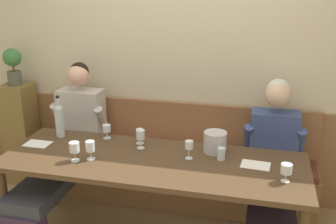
{
  "coord_description": "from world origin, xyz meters",
  "views": [
    {
      "loc": [
        0.78,
        -2.53,
        2.06
      ],
      "look_at": [
        0.05,
        0.45,
        1.03
      ],
      "focal_mm": 42.98,
      "sensor_mm": 36.0,
      "label": 1
    }
  ],
  "objects_px": {
    "wall_bench": "(172,174)",
    "wine_glass_center_rear": "(286,169)",
    "wine_glass_center_front": "(140,134)",
    "wine_glass_near_bucket": "(107,129)",
    "ice_bucket": "(215,142)",
    "wine_glass_by_bottle": "(140,135)",
    "wine_glass_mid_left": "(74,148)",
    "person_center_left_seat": "(273,168)",
    "wine_glass_right_end": "(189,146)",
    "dining_table": "(152,169)",
    "wine_bottle_amber_mid": "(59,119)",
    "water_tumbler_left": "(221,154)",
    "person_center_right_seat": "(67,145)",
    "potted_plant": "(13,64)",
    "wine_glass_left_end": "(90,147)"
  },
  "relations": [
    {
      "from": "wine_glass_left_end",
      "to": "potted_plant",
      "type": "distance_m",
      "value": 1.48
    },
    {
      "from": "wine_glass_left_end",
      "to": "potted_plant",
      "type": "bearing_deg",
      "value": 144.41
    },
    {
      "from": "wine_glass_center_front",
      "to": "wine_glass_left_end",
      "type": "bearing_deg",
      "value": -125.79
    },
    {
      "from": "wine_glass_by_bottle",
      "to": "potted_plant",
      "type": "distance_m",
      "value": 1.61
    },
    {
      "from": "ice_bucket",
      "to": "wine_glass_near_bucket",
      "type": "relative_size",
      "value": 1.51
    },
    {
      "from": "person_center_right_seat",
      "to": "wine_bottle_amber_mid",
      "type": "bearing_deg",
      "value": -91.9
    },
    {
      "from": "ice_bucket",
      "to": "wine_glass_near_bucket",
      "type": "bearing_deg",
      "value": 176.08
    },
    {
      "from": "wine_glass_mid_left",
      "to": "wine_glass_center_rear",
      "type": "distance_m",
      "value": 1.53
    },
    {
      "from": "dining_table",
      "to": "wine_bottle_amber_mid",
      "type": "height_order",
      "value": "wine_bottle_amber_mid"
    },
    {
      "from": "wine_glass_right_end",
      "to": "wine_glass_near_bucket",
      "type": "distance_m",
      "value": 0.8
    },
    {
      "from": "wine_glass_mid_left",
      "to": "water_tumbler_left",
      "type": "bearing_deg",
      "value": 14.71
    },
    {
      "from": "wine_bottle_amber_mid",
      "to": "wine_glass_mid_left",
      "type": "relative_size",
      "value": 2.46
    },
    {
      "from": "wall_bench",
      "to": "wine_glass_by_bottle",
      "type": "distance_m",
      "value": 0.78
    },
    {
      "from": "dining_table",
      "to": "water_tumbler_left",
      "type": "distance_m",
      "value": 0.54
    },
    {
      "from": "ice_bucket",
      "to": "wine_glass_by_bottle",
      "type": "relative_size",
      "value": 1.17
    },
    {
      "from": "ice_bucket",
      "to": "wine_glass_mid_left",
      "type": "relative_size",
      "value": 1.21
    },
    {
      "from": "person_center_right_seat",
      "to": "wine_glass_near_bucket",
      "type": "height_order",
      "value": "person_center_right_seat"
    },
    {
      "from": "wine_glass_center_front",
      "to": "wine_glass_near_bucket",
      "type": "relative_size",
      "value": 1.07
    },
    {
      "from": "wine_glass_by_bottle",
      "to": "person_center_left_seat",
      "type": "bearing_deg",
      "value": 8.08
    },
    {
      "from": "dining_table",
      "to": "wine_glass_near_bucket",
      "type": "relative_size",
      "value": 19.33
    },
    {
      "from": "wine_glass_center_front",
      "to": "wine_glass_center_rear",
      "type": "xyz_separation_m",
      "value": [
        1.15,
        -0.39,
        0.01
      ]
    },
    {
      "from": "person_center_left_seat",
      "to": "wine_glass_center_rear",
      "type": "distance_m",
      "value": 0.5
    },
    {
      "from": "person_center_right_seat",
      "to": "wine_glass_center_front",
      "type": "distance_m",
      "value": 0.74
    },
    {
      "from": "wine_glass_center_front",
      "to": "wine_glass_center_rear",
      "type": "bearing_deg",
      "value": -18.79
    },
    {
      "from": "person_center_left_seat",
      "to": "wine_glass_near_bucket",
      "type": "distance_m",
      "value": 1.41
    },
    {
      "from": "ice_bucket",
      "to": "wine_glass_center_rear",
      "type": "height_order",
      "value": "ice_bucket"
    },
    {
      "from": "wine_glass_right_end",
      "to": "dining_table",
      "type": "bearing_deg",
      "value": -163.4
    },
    {
      "from": "person_center_right_seat",
      "to": "wine_glass_right_end",
      "type": "relative_size",
      "value": 9.1
    },
    {
      "from": "potted_plant",
      "to": "wine_glass_left_end",
      "type": "bearing_deg",
      "value": -35.59
    },
    {
      "from": "person_center_right_seat",
      "to": "wine_glass_by_bottle",
      "type": "bearing_deg",
      "value": -11.84
    },
    {
      "from": "person_center_right_seat",
      "to": "wine_bottle_amber_mid",
      "type": "relative_size",
      "value": 3.58
    },
    {
      "from": "person_center_right_seat",
      "to": "dining_table",
      "type": "bearing_deg",
      "value": -20.63
    },
    {
      "from": "wine_glass_right_end",
      "to": "wine_glass_by_bottle",
      "type": "height_order",
      "value": "wine_glass_by_bottle"
    },
    {
      "from": "dining_table",
      "to": "potted_plant",
      "type": "xyz_separation_m",
      "value": [
        -1.61,
        0.72,
        0.59
      ]
    },
    {
      "from": "dining_table",
      "to": "wine_bottle_amber_mid",
      "type": "bearing_deg",
      "value": 163.93
    },
    {
      "from": "wall_bench",
      "to": "wine_bottle_amber_mid",
      "type": "xyz_separation_m",
      "value": [
        -0.9,
        -0.43,
        0.62
      ]
    },
    {
      "from": "dining_table",
      "to": "wine_glass_center_front",
      "type": "bearing_deg",
      "value": 123.86
    },
    {
      "from": "wall_bench",
      "to": "wine_glass_by_bottle",
      "type": "height_order",
      "value": "wall_bench"
    },
    {
      "from": "wine_glass_by_bottle",
      "to": "water_tumbler_left",
      "type": "relative_size",
      "value": 1.6
    },
    {
      "from": "water_tumbler_left",
      "to": "wine_glass_near_bucket",
      "type": "bearing_deg",
      "value": 168.86
    },
    {
      "from": "dining_table",
      "to": "wine_glass_right_end",
      "type": "relative_size",
      "value": 16.06
    },
    {
      "from": "person_center_right_seat",
      "to": "wine_glass_by_bottle",
      "type": "xyz_separation_m",
      "value": [
        0.75,
        -0.16,
        0.23
      ]
    },
    {
      "from": "person_center_left_seat",
      "to": "wine_glass_left_end",
      "type": "distance_m",
      "value": 1.44
    },
    {
      "from": "wine_glass_right_end",
      "to": "wine_glass_center_front",
      "type": "bearing_deg",
      "value": 157.02
    },
    {
      "from": "wall_bench",
      "to": "wine_glass_center_rear",
      "type": "relative_size",
      "value": 20.31
    },
    {
      "from": "person_center_right_seat",
      "to": "wine_glass_center_front",
      "type": "height_order",
      "value": "person_center_right_seat"
    },
    {
      "from": "wall_bench",
      "to": "wine_glass_center_rear",
      "type": "bearing_deg",
      "value": -39.82
    },
    {
      "from": "water_tumbler_left",
      "to": "wine_glass_mid_left",
      "type": "bearing_deg",
      "value": -165.29
    },
    {
      "from": "person_center_left_seat",
      "to": "wine_bottle_amber_mid",
      "type": "distance_m",
      "value": 1.82
    },
    {
      "from": "wine_glass_left_end",
      "to": "potted_plant",
      "type": "height_order",
      "value": "potted_plant"
    }
  ]
}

